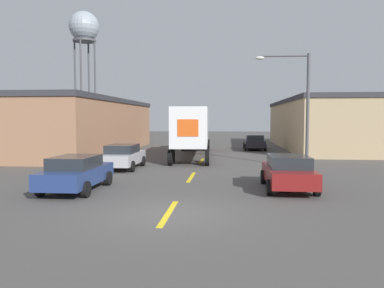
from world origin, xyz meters
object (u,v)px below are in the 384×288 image
object	(u,v)px
parked_car_left_near	(76,172)
parked_car_left_far	(123,156)
water_tower	(84,30)
parked_car_right_far	(254,142)
semi_truck	(193,128)
street_lamp	(300,100)
parked_car_right_near	(288,172)

from	to	relation	value
parked_car_left_near	parked_car_left_far	bearing A→B (deg)	90.00
parked_car_left_far	water_tower	distance (m)	41.29
parked_car_right_far	semi_truck	bearing A→B (deg)	-128.07
parked_car_left_near	semi_truck	bearing A→B (deg)	76.67
water_tower	street_lamp	distance (m)	44.47
semi_truck	parked_car_right_far	size ratio (longest dim) A/B	3.29
semi_truck	parked_car_right_near	bearing A→B (deg)	-71.39
semi_truck	parked_car_right_far	bearing A→B (deg)	49.20
parked_car_left_near	street_lamp	size ratio (longest dim) A/B	0.62
parked_car_left_near	parked_car_right_far	size ratio (longest dim) A/B	1.00
water_tower	parked_car_right_far	bearing A→B (deg)	-38.02
parked_car_left_near	parked_car_left_far	xyz separation A→B (m)	(0.00, 7.14, 0.00)
parked_car_left_far	water_tower	xyz separation A→B (m)	(-15.85, 34.58, 16.06)
parked_car_left_far	parked_car_right_far	bearing A→B (deg)	58.91
parked_car_left_far	parked_car_right_near	bearing A→B (deg)	-33.40
water_tower	street_lamp	bearing A→B (deg)	-51.12
semi_truck	water_tower	size ratio (longest dim) A/B	0.74
parked_car_left_near	parked_car_right_far	xyz separation A→B (m)	(9.10, 22.22, 0.00)
parked_car_left_far	street_lamp	size ratio (longest dim) A/B	0.62
parked_car_left_near	parked_car_right_far	world-z (taller)	same
parked_car_right_far	water_tower	world-z (taller)	water_tower
water_tower	street_lamp	world-z (taller)	water_tower
parked_car_right_near	parked_car_left_far	size ratio (longest dim) A/B	1.00
parked_car_right_far	street_lamp	world-z (taller)	street_lamp
semi_truck	water_tower	xyz separation A→B (m)	(-19.45, 26.51, 14.50)
parked_car_right_near	street_lamp	size ratio (longest dim) A/B	0.62
parked_car_right_near	water_tower	size ratio (longest dim) A/B	0.22
parked_car_right_far	parked_car_left_far	bearing A→B (deg)	-121.09
semi_truck	parked_car_left_near	xyz separation A→B (m)	(-3.60, -15.21, -1.56)
parked_car_right_far	parked_car_left_far	distance (m)	17.61
parked_car_left_far	street_lamp	distance (m)	11.55
semi_truck	parked_car_right_near	xyz separation A→B (m)	(5.49, -14.07, -1.56)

